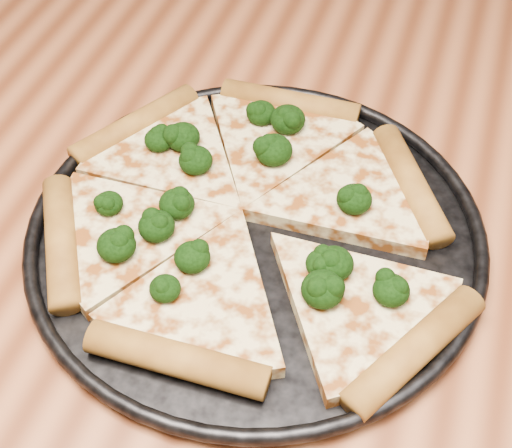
% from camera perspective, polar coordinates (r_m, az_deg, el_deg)
% --- Properties ---
extents(dining_table, '(1.20, 0.90, 0.75)m').
position_cam_1_polar(dining_table, '(0.62, 7.09, -8.03)').
color(dining_table, '#97512E').
rests_on(dining_table, ground).
extents(pizza_pan, '(0.34, 0.34, 0.02)m').
position_cam_1_polar(pizza_pan, '(0.55, 0.00, -0.59)').
color(pizza_pan, black).
rests_on(pizza_pan, dining_table).
extents(pizza, '(0.34, 0.29, 0.02)m').
position_cam_1_polar(pizza, '(0.55, -0.70, 0.69)').
color(pizza, '#DFC989').
rests_on(pizza, pizza_pan).
extents(broccoli_florets, '(0.24, 0.21, 0.02)m').
position_cam_1_polar(broccoli_florets, '(0.54, -1.00, 1.70)').
color(broccoli_florets, black).
rests_on(broccoli_florets, pizza).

